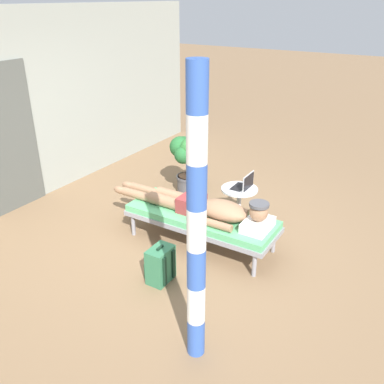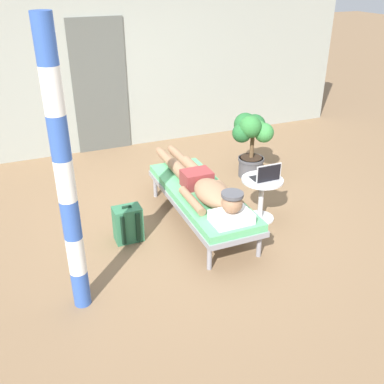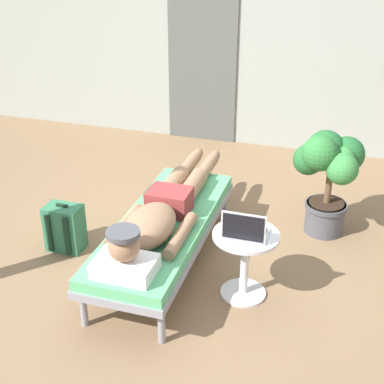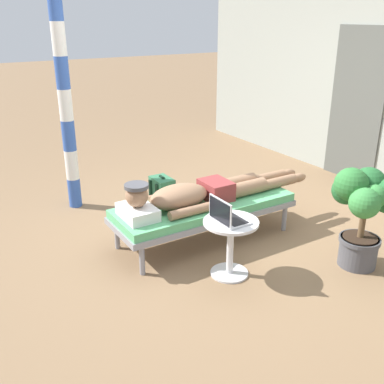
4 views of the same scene
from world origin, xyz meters
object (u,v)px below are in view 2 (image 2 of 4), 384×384
(backpack, at_px, (128,224))
(side_table, at_px, (261,192))
(potted_plant, at_px, (251,136))
(person_reclining, at_px, (204,186))
(laptop, at_px, (265,176))
(porch_post, at_px, (65,180))
(lounge_chair, at_px, (201,197))

(backpack, bearing_deg, side_table, -6.08)
(potted_plant, bearing_deg, person_reclining, -139.45)
(laptop, xyz_separation_m, porch_post, (-2.22, -0.63, 0.64))
(lounge_chair, relative_size, person_reclining, 0.87)
(person_reclining, relative_size, side_table, 4.15)
(side_table, distance_m, porch_post, 2.48)
(person_reclining, distance_m, laptop, 0.71)
(person_reclining, height_order, porch_post, porch_post)
(lounge_chair, bearing_deg, laptop, -18.41)
(person_reclining, distance_m, side_table, 0.71)
(potted_plant, xyz_separation_m, porch_post, (-2.70, -1.78, 0.62))
(side_table, xyz_separation_m, backpack, (-1.56, 0.17, -0.16))
(backpack, distance_m, porch_post, 1.48)
(person_reclining, xyz_separation_m, porch_post, (-1.54, -0.79, 0.70))
(laptop, xyz_separation_m, backpack, (-1.56, 0.22, -0.39))
(side_table, distance_m, backpack, 1.58)
(side_table, bearing_deg, backpack, 173.92)
(lounge_chair, xyz_separation_m, side_table, (0.69, -0.18, 0.01))
(side_table, xyz_separation_m, potted_plant, (0.48, 1.11, 0.24))
(lounge_chair, bearing_deg, backpack, -179.33)
(backpack, bearing_deg, laptop, -7.93)
(laptop, relative_size, potted_plant, 0.33)
(lounge_chair, height_order, porch_post, porch_post)
(backpack, bearing_deg, lounge_chair, 0.67)
(laptop, height_order, potted_plant, potted_plant)
(porch_post, bearing_deg, backpack, 51.93)
(lounge_chair, height_order, backpack, backpack)
(laptop, distance_m, backpack, 1.62)
(person_reclining, distance_m, porch_post, 1.87)
(person_reclining, distance_m, potted_plant, 1.53)
(side_table, height_order, laptop, laptop)
(lounge_chair, relative_size, porch_post, 0.77)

